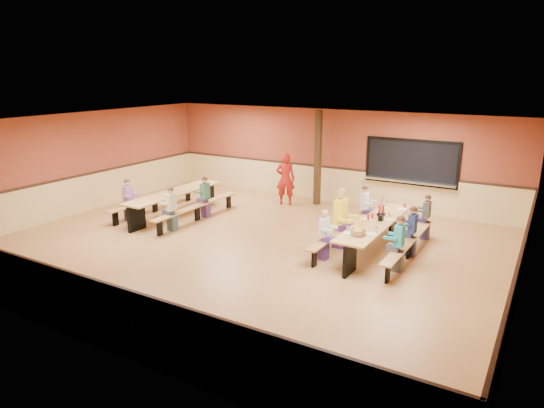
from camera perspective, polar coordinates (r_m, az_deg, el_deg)
The scene contains 23 objects.
ground at distance 12.03m, azimuth -2.92°, elevation -4.91°, with size 12.00×12.00×0.00m, color olive.
room_envelope at distance 11.81m, azimuth -2.96°, elevation -1.77°, with size 12.04×10.04×3.02m.
kitchen_pass_through at distance 15.05m, azimuth 16.05°, elevation 4.53°, with size 2.78×0.28×1.38m.
structural_post at distance 15.46m, azimuth 5.42°, elevation 5.38°, with size 0.18×0.18×3.00m, color black.
cafeteria_table_main at distance 11.72m, azimuth 11.99°, elevation -3.07°, with size 1.91×3.70×0.74m.
cafeteria_table_second at distance 14.56m, azimuth -11.35°, elevation 0.59°, with size 1.91×3.70×0.74m.
seated_child_white_left at distance 11.04m, azimuth 6.15°, elevation -3.68°, with size 0.34×0.28×1.16m, color silver, non-canonical shape.
seated_adult_yellow at distance 11.81m, azimuth 8.04°, elevation -1.70°, with size 0.49×0.40×1.46m, color yellow, non-canonical shape.
seated_child_grey_left at distance 13.35m, azimuth 10.80°, elevation -0.42°, with size 0.36×0.30×1.19m, color white, non-canonical shape.
seated_child_teal_right at distance 10.70m, azimuth 14.70°, elevation -4.58°, with size 0.37×0.31×1.22m, color teal, non-canonical shape.
seated_child_navy_right at distance 11.67m, azimuth 16.15°, elevation -3.14°, with size 0.35×0.29×1.17m, color navy, non-canonical shape.
seated_child_char_right at distance 12.94m, azimuth 17.69°, elevation -1.48°, with size 0.34×0.28×1.16m, color #454B4E, non-canonical shape.
seated_child_purple_sec at distance 14.40m, azimuth -16.52°, elevation 0.42°, with size 0.37×0.30×1.21m, color #855A89, non-canonical shape.
seated_child_green_sec at distance 14.31m, azimuth -7.86°, elevation 0.79°, with size 0.36×0.30×1.19m, color #30674F, non-canonical shape.
seated_child_tan_sec at distance 13.25m, azimuth -11.74°, elevation -0.59°, with size 0.36×0.29×1.19m, color beige, non-canonical shape.
standing_woman at distance 15.50m, azimuth 1.59°, elevation 2.98°, with size 0.61×0.40×1.68m, color #A81A13.
punch_pitcher at distance 12.35m, azimuth 12.74°, elevation -0.60°, with size 0.16×0.16×0.22m, color red.
chip_bowl at distance 10.63m, azimuth 10.10°, elevation -3.27°, with size 0.32×0.32×0.15m, color orange, non-canonical shape.
napkin_dispenser at distance 11.78m, azimuth 12.69°, elevation -1.60°, with size 0.10×0.14×0.13m, color black.
condiment_mustard at distance 11.22m, azimuth 10.49°, elevation -2.22°, with size 0.06×0.06×0.17m, color yellow.
condiment_ketchup at distance 11.71m, azimuth 11.25°, elevation -1.51°, with size 0.06×0.06×0.17m, color #B2140F.
table_paddle at distance 12.16m, azimuth 12.75°, elevation -0.71°, with size 0.16×0.16×0.56m.
place_settings at distance 11.64m, azimuth 12.06°, elevation -1.82°, with size 0.65×3.30×0.11m, color beige, non-canonical shape.
Camera 1 is at (6.25, -9.39, 4.17)m, focal length 32.00 mm.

